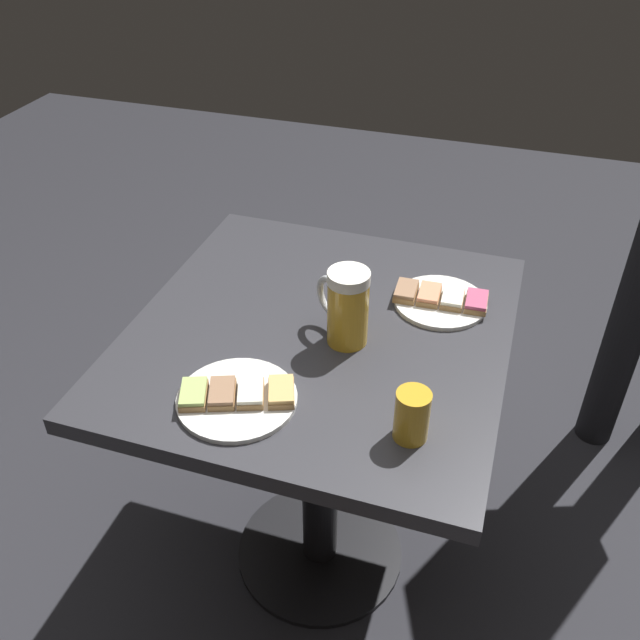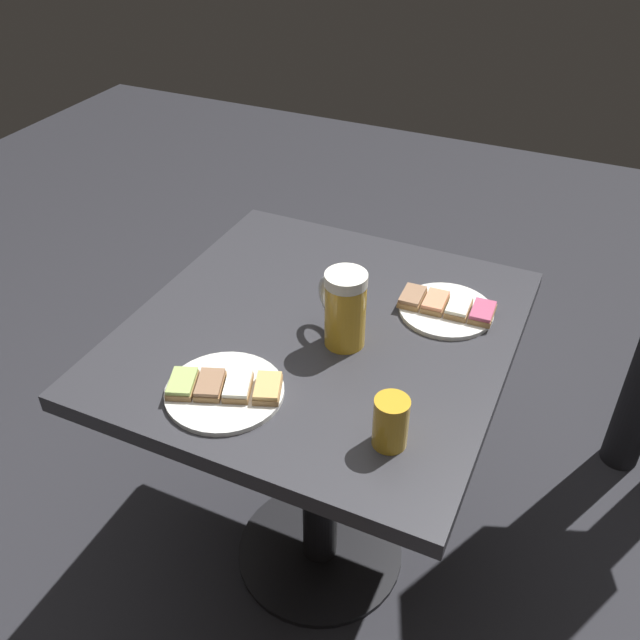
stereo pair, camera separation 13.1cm
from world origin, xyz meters
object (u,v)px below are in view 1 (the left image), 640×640
Objects in this scene: plate_near at (237,397)px; beer_glass_small at (412,415)px; plate_far at (440,300)px; beer_mug at (346,306)px.

beer_glass_small is at bearing 92.01° from plate_near.
plate_near is 0.32m from beer_glass_small.
plate_far is 1.24× the size of beer_mug.
plate_far is 0.25m from beer_mug.
beer_glass_small is (0.22, 0.18, -0.03)m from beer_mug.
plate_near is at bearing -35.52° from plate_far.
beer_mug is at bearing -141.18° from beer_glass_small.
beer_glass_small is (0.40, 0.02, 0.04)m from plate_far.
beer_mug is (0.18, -0.16, 0.07)m from plate_far.
beer_glass_small is at bearing 38.82° from beer_mug.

